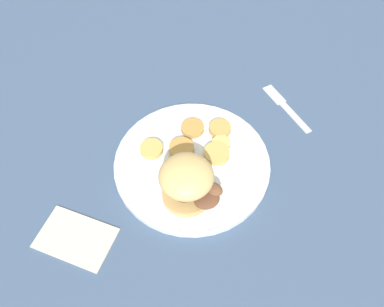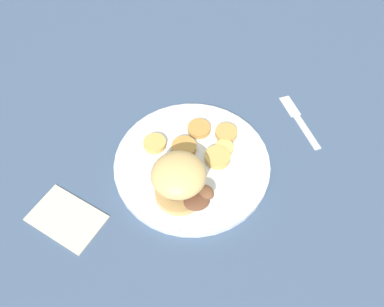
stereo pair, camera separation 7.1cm
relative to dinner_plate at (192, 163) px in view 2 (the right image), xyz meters
The scene contains 11 objects.
ground_plane 0.01m from the dinner_plate, ahead, with size 4.00×4.00×0.00m, color #3D5170.
dinner_plate is the anchor object (origin of this frame).
sandwich 0.09m from the dinner_plate, 121.52° to the right, with size 0.11×0.10×0.09m.
potato_round_0 0.08m from the dinner_plate, 63.49° to the left, with size 0.05×0.05×0.01m, color #BC8942.
potato_round_1 0.10m from the dinner_plate, 27.21° to the left, with size 0.04×0.04×0.01m, color tan.
potato_round_2 0.07m from the dinner_plate, ahead, with size 0.04×0.04×0.01m, color #DBB766.
potato_round_3 0.05m from the dinner_plate, 10.58° to the right, with size 0.05×0.05×0.01m, color tan.
potato_round_4 0.08m from the dinner_plate, 137.18° to the left, with size 0.05×0.05×0.01m, color tan.
potato_round_5 0.04m from the dinner_plate, 103.79° to the left, with size 0.05×0.05×0.01m, color #BC8942.
fork 0.26m from the dinner_plate, 10.48° to the left, with size 0.03×0.16×0.00m.
napkin 0.26m from the dinner_plate, 168.79° to the right, with size 0.13×0.08×0.01m, color beige.
Camera 2 is at (-0.11, -0.39, 0.62)m, focal length 35.00 mm.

